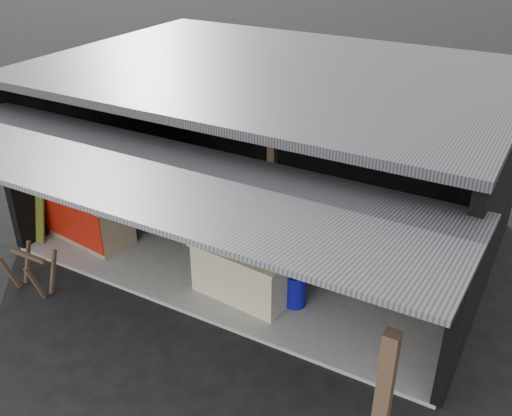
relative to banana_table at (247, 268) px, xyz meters
The scene contains 13 objects.
ground 1.07m from the banana_table, 118.74° to the right, with size 80.00×80.00×0.00m, color black.
concrete_slab 1.78m from the banana_table, 105.49° to the left, with size 7.00×5.00×0.06m, color gray.
shophouse 2.60m from the banana_table, 103.08° to the left, with size 7.40×7.29×3.02m.
banana_table is the anchor object (origin of this frame).
banana_pile 0.49m from the banana_table, 135.00° to the right, with size 1.37×0.82×0.16m, color yellow, non-canonical shape.
white_crate 0.81m from the banana_table, 87.77° to the left, with size 0.82×0.57×0.91m.
neighbor_stall 3.20m from the banana_table, behind, with size 1.69×0.91×1.67m.
green_signboard 4.03m from the banana_table, behind, with size 0.57×0.04×0.85m, color black.
sawhorse 3.23m from the banana_table, 151.99° to the right, with size 0.70×0.59×0.67m.
water_barrel 0.78m from the banana_table, ahead, with size 0.34×0.34×0.49m, color #0D0D8F.
plastic_chair 2.72m from the banana_table, 45.03° to the left, with size 0.49×0.49×0.97m.
magenta_rug 2.04m from the banana_table, 45.84° to the left, with size 1.50×1.00×0.01m, color maroon.
picture_frames 4.36m from the banana_table, 98.79° to the left, with size 1.62×0.04×0.46m.
Camera 1 is at (4.01, -5.15, 5.25)m, focal length 40.00 mm.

